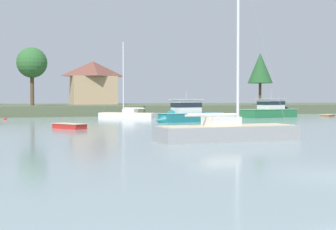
% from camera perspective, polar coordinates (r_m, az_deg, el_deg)
% --- Properties ---
extents(far_shore_bank, '(196.63, 41.85, 1.60)m').
position_cam_1_polar(far_shore_bank, '(94.85, -13.32, 0.71)').
color(far_shore_bank, '#4C563D').
rests_on(far_shore_bank, ground).
extents(sailboat_grey, '(9.55, 2.98, 12.82)m').
position_cam_1_polar(sailboat_grey, '(32.05, 6.97, -2.51)').
color(sailboat_grey, gray).
rests_on(sailboat_grey, ground).
extents(cruiser_teal, '(8.91, 4.12, 4.72)m').
position_cam_1_polar(cruiser_teal, '(57.46, 1.95, -0.16)').
color(cruiser_teal, '#196B70').
rests_on(cruiser_teal, ground).
extents(dinghy_red, '(2.98, 3.74, 0.67)m').
position_cam_1_polar(dinghy_red, '(45.31, -11.49, -1.37)').
color(dinghy_red, '#B2231E').
rests_on(dinghy_red, ground).
extents(dinghy_wood, '(3.10, 2.58, 0.42)m').
position_cam_1_polar(dinghy_wood, '(78.23, 18.25, -0.09)').
color(dinghy_wood, brown).
rests_on(dinghy_wood, ground).
extents(cruiser_green, '(10.02, 4.99, 5.27)m').
position_cam_1_polar(cruiser_green, '(72.87, 12.32, 0.22)').
color(cruiser_green, '#236B3D').
rests_on(cruiser_green, ground).
extents(sailboat_white, '(7.51, 7.32, 11.29)m').
position_cam_1_polar(sailboat_white, '(69.20, -4.75, -0.14)').
color(sailboat_white, white).
rests_on(sailboat_white, ground).
extents(mooring_buoy_orange, '(0.33, 0.33, 0.38)m').
position_cam_1_polar(mooring_buoy_orange, '(73.70, 4.93, -0.16)').
color(mooring_buoy_orange, orange).
rests_on(mooring_buoy_orange, ground).
extents(mooring_buoy_red, '(0.43, 0.43, 0.48)m').
position_cam_1_polar(mooring_buoy_red, '(66.99, -18.60, -0.45)').
color(mooring_buoy_red, red).
rests_on(mooring_buoy_red, ground).
extents(shore_tree_left_mid, '(4.66, 4.66, 9.76)m').
position_cam_1_polar(shore_tree_left_mid, '(93.07, 10.76, 5.42)').
color(shore_tree_left_mid, brown).
rests_on(shore_tree_left_mid, far_shore_bank).
extents(shore_tree_inland_b, '(4.92, 4.92, 9.44)m').
position_cam_1_polar(shore_tree_inland_b, '(82.13, -15.67, 5.89)').
color(shore_tree_inland_b, brown).
rests_on(shore_tree_inland_b, far_shore_bank).
extents(cottage_eastern, '(9.45, 6.58, 8.68)m').
position_cam_1_polar(cottage_eastern, '(99.46, -8.77, 3.84)').
color(cottage_eastern, tan).
rests_on(cottage_eastern, far_shore_bank).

